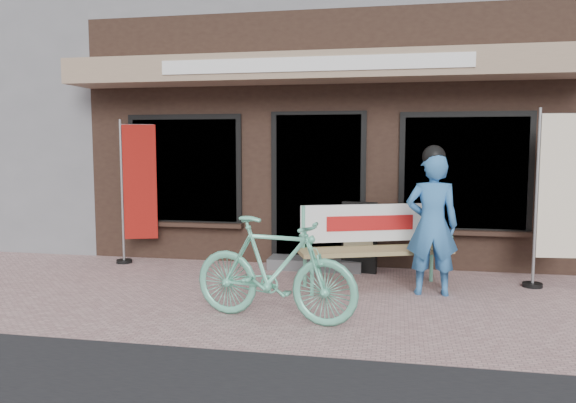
% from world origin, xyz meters
% --- Properties ---
extents(ground, '(70.00, 70.00, 0.00)m').
position_xyz_m(ground, '(0.00, 0.00, 0.00)').
color(ground, tan).
rests_on(ground, ground).
extents(storefront, '(7.00, 6.77, 6.00)m').
position_xyz_m(storefront, '(0.00, 4.96, 2.99)').
color(storefront, black).
rests_on(storefront, ground).
extents(bench, '(1.89, 1.09, 1.00)m').
position_xyz_m(bench, '(0.82, 0.92, 0.59)').
color(bench, '#63C19E').
rests_on(bench, ground).
extents(person, '(0.61, 0.42, 1.73)m').
position_xyz_m(person, '(1.51, 0.68, 0.85)').
color(person, '#3371B2').
rests_on(person, ground).
extents(bicycle, '(1.78, 0.80, 1.03)m').
position_xyz_m(bicycle, '(-0.07, -0.62, 0.52)').
color(bicycle, '#63C19E').
rests_on(bicycle, ground).
extents(nobori_red, '(0.62, 0.32, 2.09)m').
position_xyz_m(nobori_red, '(-2.62, 1.66, 1.08)').
color(nobori_red, gray).
rests_on(nobori_red, ground).
extents(nobori_cream, '(0.64, 0.26, 2.17)m').
position_xyz_m(nobori_cream, '(2.97, 1.28, 1.12)').
color(nobori_cream, gray).
rests_on(nobori_cream, ground).
extents(menu_stand, '(0.49, 0.21, 0.96)m').
position_xyz_m(menu_stand, '(0.61, 1.64, 0.49)').
color(menu_stand, black).
rests_on(menu_stand, ground).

